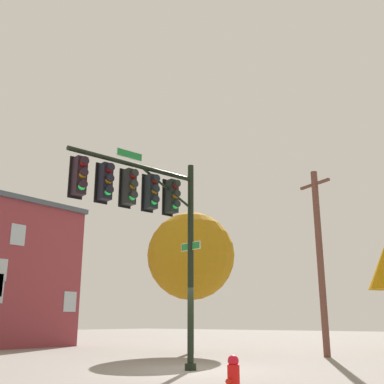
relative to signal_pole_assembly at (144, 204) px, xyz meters
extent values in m
plane|color=gray|center=(-1.93, 0.30, -4.97)|extent=(120.00, 120.00, 0.00)
cylinder|color=black|center=(-1.93, 0.30, -1.64)|extent=(0.20, 0.20, 6.66)
cylinder|color=black|center=(-1.93, 0.30, -4.87)|extent=(0.36, 0.36, 0.20)
cylinder|color=black|center=(0.34, -0.09, 1.18)|extent=(4.57, 0.92, 0.14)
cylinder|color=black|center=(-0.91, 0.13, 0.68)|extent=(2.09, 0.43, 1.07)
cube|color=black|center=(-1.10, 0.16, 0.43)|extent=(0.37, 0.40, 1.10)
cube|color=black|center=(-1.13, -0.04, 0.43)|extent=(0.44, 0.10, 1.22)
sphere|color=maroon|center=(-1.07, 0.36, 0.77)|extent=(0.22, 0.22, 0.22)
cylinder|color=black|center=(-1.07, 0.42, 0.82)|extent=(0.25, 0.17, 0.23)
sphere|color=#855607|center=(-1.07, 0.36, 0.43)|extent=(0.22, 0.22, 0.22)
cylinder|color=black|center=(-1.07, 0.42, 0.48)|extent=(0.25, 0.17, 0.23)
sphere|color=#20FF59|center=(-1.07, 0.36, 0.09)|extent=(0.22, 0.22, 0.22)
cylinder|color=black|center=(-1.07, 0.42, 0.14)|extent=(0.25, 0.17, 0.23)
cube|color=black|center=(-0.28, 0.02, 0.43)|extent=(0.39, 0.42, 1.10)
cube|color=black|center=(-0.32, -0.18, 0.43)|extent=(0.44, 0.13, 1.22)
sphere|color=maroon|center=(-0.24, 0.22, 0.77)|extent=(0.22, 0.22, 0.22)
cylinder|color=black|center=(-0.22, 0.27, 0.82)|extent=(0.26, 0.19, 0.23)
sphere|color=#855607|center=(-0.24, 0.22, 0.43)|extent=(0.22, 0.22, 0.22)
cylinder|color=black|center=(-0.22, 0.27, 0.48)|extent=(0.26, 0.19, 0.23)
sphere|color=#20FF59|center=(-0.24, 0.22, 0.09)|extent=(0.22, 0.22, 0.22)
cylinder|color=black|center=(-0.22, 0.27, 0.14)|extent=(0.26, 0.19, 0.23)
cube|color=black|center=(0.55, -0.12, 0.43)|extent=(0.37, 0.40, 1.10)
cube|color=black|center=(0.52, -0.32, 0.43)|extent=(0.44, 0.10, 1.22)
sphere|color=maroon|center=(0.58, 0.08, 0.77)|extent=(0.22, 0.22, 0.22)
cylinder|color=black|center=(0.58, 0.14, 0.82)|extent=(0.25, 0.17, 0.23)
sphere|color=#855607|center=(0.58, 0.08, 0.43)|extent=(0.22, 0.22, 0.22)
cylinder|color=black|center=(0.58, 0.14, 0.48)|extent=(0.25, 0.17, 0.23)
sphere|color=#20FF59|center=(0.58, 0.08, 0.09)|extent=(0.22, 0.22, 0.22)
cylinder|color=black|center=(0.58, 0.14, 0.14)|extent=(0.25, 0.17, 0.23)
cube|color=black|center=(1.37, -0.26, 0.43)|extent=(0.38, 0.41, 1.10)
cube|color=black|center=(1.34, -0.46, 0.43)|extent=(0.44, 0.12, 1.22)
sphere|color=maroon|center=(1.41, -0.07, 0.77)|extent=(0.22, 0.22, 0.22)
cylinder|color=black|center=(1.42, -0.01, 0.82)|extent=(0.25, 0.18, 0.23)
sphere|color=#855607|center=(1.41, -0.07, 0.43)|extent=(0.22, 0.22, 0.22)
cylinder|color=black|center=(1.42, -0.01, 0.48)|extent=(0.25, 0.18, 0.23)
sphere|color=#20FF59|center=(1.41, -0.07, 0.09)|extent=(0.22, 0.22, 0.22)
cylinder|color=black|center=(1.42, -0.01, 0.14)|extent=(0.25, 0.18, 0.23)
cube|color=black|center=(2.20, -0.40, 0.43)|extent=(0.38, 0.42, 1.10)
cube|color=black|center=(2.16, -0.60, 0.43)|extent=(0.44, 0.12, 1.22)
sphere|color=maroon|center=(2.24, -0.21, 0.77)|extent=(0.22, 0.22, 0.22)
cylinder|color=black|center=(2.25, -0.15, 0.82)|extent=(0.25, 0.18, 0.23)
sphere|color=#855607|center=(2.24, -0.21, 0.43)|extent=(0.22, 0.22, 0.22)
cylinder|color=black|center=(2.25, -0.15, 0.48)|extent=(0.25, 0.18, 0.23)
sphere|color=#20FF59|center=(2.24, -0.21, 0.09)|extent=(0.22, 0.22, 0.22)
cylinder|color=black|center=(2.25, -0.15, 0.14)|extent=(0.25, 0.18, 0.23)
cube|color=white|center=(0.57, -0.13, 1.48)|extent=(0.93, 0.18, 0.26)
cube|color=#197932|center=(0.57, -0.13, 1.48)|extent=(0.89, 0.18, 0.22)
cube|color=white|center=(-1.93, 0.30, -1.12)|extent=(0.18, 0.93, 0.26)
cube|color=#1D7D2F|center=(-1.93, 0.30, -1.12)|extent=(0.18, 0.89, 0.22)
cylinder|color=brown|center=(-9.77, 1.39, -0.87)|extent=(0.29, 0.29, 8.21)
cube|color=brown|center=(-9.77, 1.39, 2.64)|extent=(0.77, 1.72, 0.12)
cylinder|color=red|center=(1.95, 4.50, -4.64)|extent=(0.24, 0.24, 0.65)
sphere|color=red|center=(1.95, 4.50, -4.25)|extent=(0.22, 0.22, 0.22)
cylinder|color=red|center=(2.10, 4.50, -4.61)|extent=(0.12, 0.10, 0.10)
cylinder|color=brown|center=(-7.93, -4.51, -3.59)|extent=(0.28, 0.28, 2.76)
sphere|color=#A87313|center=(-7.93, -4.51, -0.38)|extent=(4.30, 4.30, 4.30)
cube|color=brown|center=(-5.33, -17.01, -0.87)|extent=(6.91, 5.84, 8.20)
cube|color=#444F5B|center=(-5.33, -17.01, 3.38)|extent=(7.21, 6.14, 0.30)
cube|color=#A5B7C6|center=(-4.16, -14.07, 1.22)|extent=(0.90, 0.04, 1.20)
cube|color=#A5B7C6|center=(-8.05, -14.07, -2.36)|extent=(0.90, 0.04, 1.20)
camera|label=1|loc=(9.94, 9.87, -3.50)|focal=43.45mm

